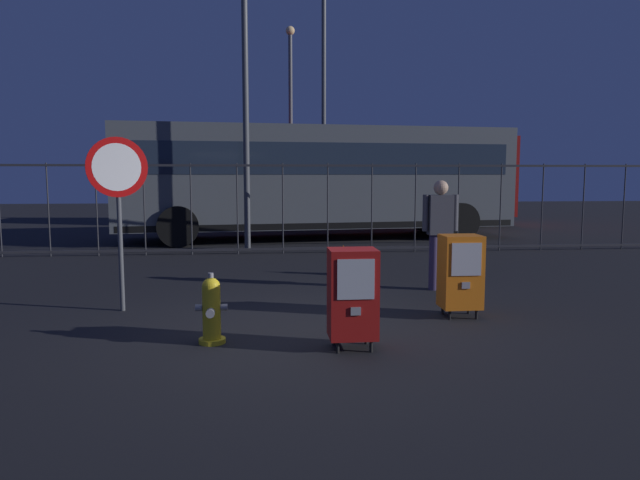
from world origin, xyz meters
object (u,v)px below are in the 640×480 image
(pedestrian, at_px, (440,228))
(street_light_far_right, at_px, (245,31))
(newspaper_box_primary, at_px, (460,271))
(traffic_cone, at_px, (343,260))
(street_light_near_left, at_px, (324,75))
(fire_hydrant, at_px, (212,310))
(street_light_far_left, at_px, (291,110))
(bus_near, at_px, (316,176))
(newspaper_box_secondary, at_px, (353,293))
(bus_far, at_px, (357,176))
(stop_sign, at_px, (118,187))

(pedestrian, bearing_deg, street_light_far_right, 120.96)
(newspaper_box_primary, distance_m, traffic_cone, 3.36)
(street_light_near_left, bearing_deg, fire_hydrant, -101.23)
(newspaper_box_primary, distance_m, street_light_near_left, 12.42)
(street_light_far_right, bearing_deg, newspaper_box_primary, -67.67)
(street_light_far_left, bearing_deg, bus_near, -85.16)
(newspaper_box_primary, xyz_separation_m, street_light_far_right, (-2.78, 6.76, 4.38))
(newspaper_box_primary, bearing_deg, fire_hydrant, -163.87)
(street_light_far_left, distance_m, street_light_far_right, 7.71)
(fire_hydrant, relative_size, newspaper_box_secondary, 0.73)
(newspaper_box_secondary, xyz_separation_m, street_light_far_left, (0.14, 15.48, 3.44))
(newspaper_box_primary, bearing_deg, pedestrian, 81.42)
(fire_hydrant, bearing_deg, newspaper_box_secondary, -13.21)
(bus_far, distance_m, street_light_far_right, 8.26)
(fire_hydrant, distance_m, bus_far, 14.86)
(pedestrian, bearing_deg, street_light_far_left, 97.44)
(street_light_near_left, relative_size, street_light_far_right, 0.97)
(pedestrian, bearing_deg, fire_hydrant, -141.51)
(pedestrian, relative_size, traffic_cone, 3.15)
(fire_hydrant, bearing_deg, street_light_far_left, 84.06)
(fire_hydrant, relative_size, bus_near, 0.07)
(newspaper_box_secondary, bearing_deg, pedestrian, 58.37)
(newspaper_box_secondary, distance_m, bus_near, 10.36)
(traffic_cone, bearing_deg, stop_sign, -142.86)
(fire_hydrant, relative_size, pedestrian, 0.45)
(stop_sign, relative_size, street_light_near_left, 0.26)
(stop_sign, relative_size, bus_far, 0.21)
(newspaper_box_secondary, relative_size, pedestrian, 0.61)
(newspaper_box_primary, relative_size, newspaper_box_secondary, 1.00)
(bus_far, bearing_deg, newspaper_box_secondary, -93.11)
(street_light_far_left, bearing_deg, newspaper_box_secondary, -90.52)
(traffic_cone, height_order, street_light_near_left, street_light_near_left)
(stop_sign, bearing_deg, street_light_near_left, 70.98)
(stop_sign, xyz_separation_m, pedestrian, (4.50, 0.96, -0.65))
(street_light_far_right, bearing_deg, stop_sign, -103.69)
(fire_hydrant, bearing_deg, stop_sign, 128.71)
(fire_hydrant, height_order, street_light_far_right, street_light_far_right)
(newspaper_box_primary, bearing_deg, traffic_cone, 107.67)
(stop_sign, relative_size, pedestrian, 1.34)
(stop_sign, bearing_deg, pedestrian, 12.09)
(traffic_cone, bearing_deg, newspaper_box_secondary, -96.69)
(stop_sign, bearing_deg, newspaper_box_secondary, -35.46)
(bus_near, distance_m, street_light_far_left, 5.71)
(street_light_near_left, height_order, street_light_far_right, street_light_far_right)
(pedestrian, relative_size, bus_far, 0.16)
(pedestrian, distance_m, bus_far, 11.77)
(newspaper_box_secondary, height_order, bus_far, bus_far)
(fire_hydrant, xyz_separation_m, street_light_far_left, (1.58, 15.15, 3.66))
(stop_sign, xyz_separation_m, street_light_far_right, (1.47, 6.02, 3.35))
(pedestrian, bearing_deg, traffic_cone, 130.66)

